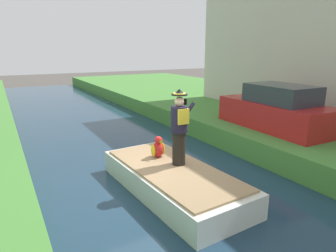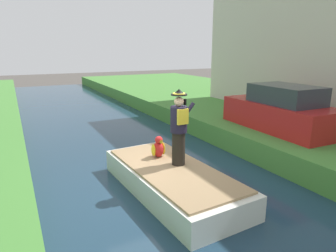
{
  "view_description": "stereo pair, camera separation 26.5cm",
  "coord_description": "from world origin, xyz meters",
  "px_view_note": "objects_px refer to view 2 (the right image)",
  "views": [
    {
      "loc": [
        -3.39,
        -6.23,
        3.45
      ],
      "look_at": [
        0.14,
        -0.02,
        1.61
      ],
      "focal_mm": 31.97,
      "sensor_mm": 36.0,
      "label": 1
    },
    {
      "loc": [
        -3.16,
        -6.36,
        3.45
      ],
      "look_at": [
        0.14,
        -0.02,
        1.61
      ],
      "focal_mm": 31.97,
      "sensor_mm": 36.0,
      "label": 2
    }
  ],
  "objects_px": {
    "boat": "(172,180)",
    "parked_car_red": "(281,111)",
    "person_pirate": "(179,128)",
    "parrot_plush": "(158,148)"
  },
  "relations": [
    {
      "from": "boat",
      "to": "person_pirate",
      "type": "relative_size",
      "value": 2.32
    },
    {
      "from": "parrot_plush",
      "to": "boat",
      "type": "bearing_deg",
      "value": -92.52
    },
    {
      "from": "boat",
      "to": "person_pirate",
      "type": "bearing_deg",
      "value": 25.97
    },
    {
      "from": "boat",
      "to": "parked_car_red",
      "type": "relative_size",
      "value": 1.06
    },
    {
      "from": "boat",
      "to": "parrot_plush",
      "type": "xyz_separation_m",
      "value": [
        0.04,
        0.82,
        0.55
      ]
    },
    {
      "from": "boat",
      "to": "parked_car_red",
      "type": "xyz_separation_m",
      "value": [
        4.76,
        1.14,
        1.04
      ]
    },
    {
      "from": "boat",
      "to": "parked_car_red",
      "type": "height_order",
      "value": "parked_car_red"
    },
    {
      "from": "boat",
      "to": "parked_car_red",
      "type": "distance_m",
      "value": 5.01
    },
    {
      "from": "person_pirate",
      "to": "parked_car_red",
      "type": "bearing_deg",
      "value": 17.22
    },
    {
      "from": "parked_car_red",
      "to": "boat",
      "type": "bearing_deg",
      "value": -166.57
    }
  ]
}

